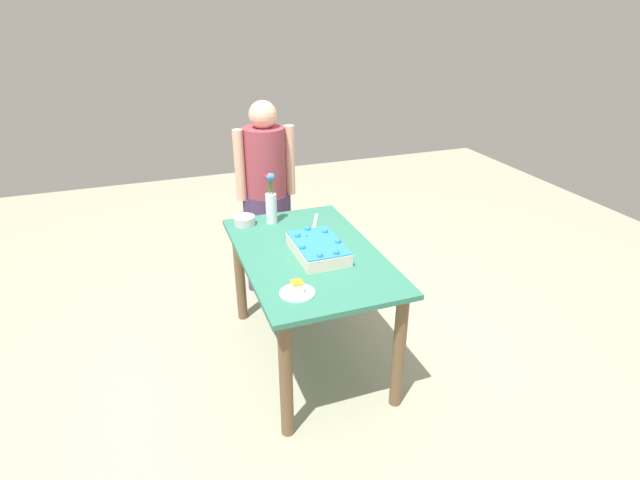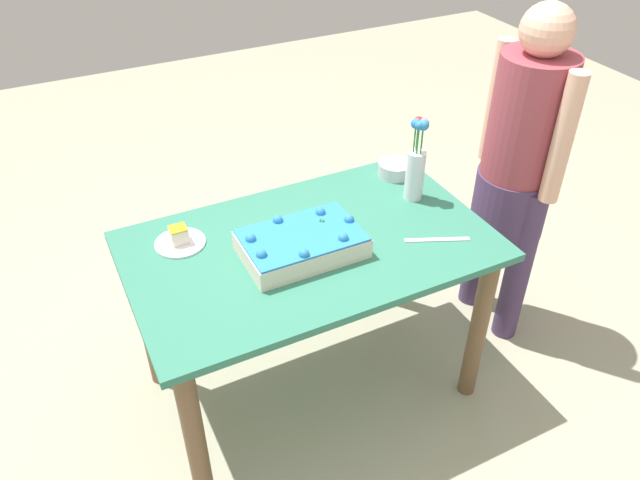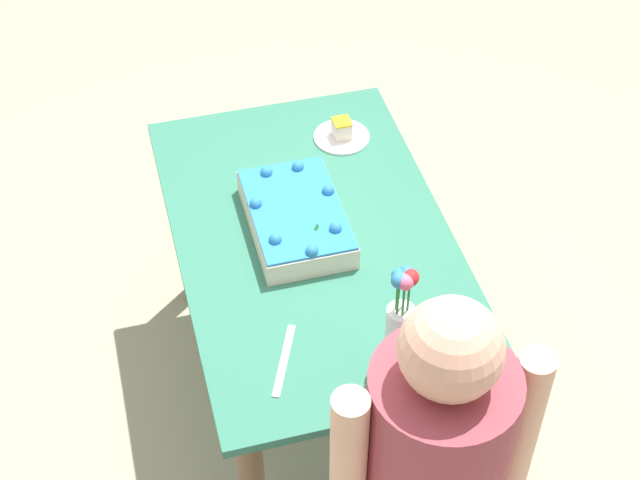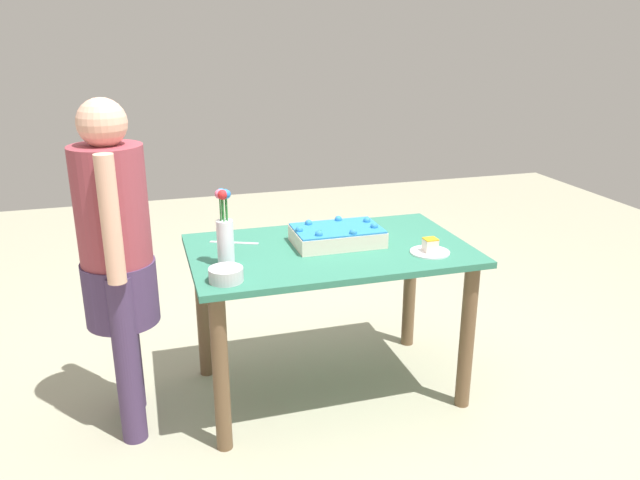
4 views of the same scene
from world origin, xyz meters
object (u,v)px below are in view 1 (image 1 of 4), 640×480
object	(u,v)px
sheet_cake	(318,248)
person_standing	(266,187)
serving_plate_with_slice	(297,290)
fruit_bowl	(244,220)
flower_vase	(271,201)
cake_knife	(315,221)

from	to	relation	value
sheet_cake	person_standing	xyz separation A→B (m)	(1.01, 0.05, 0.05)
sheet_cake	serving_plate_with_slice	bearing A→B (deg)	146.51
fruit_bowl	person_standing	xyz separation A→B (m)	(0.43, -0.26, 0.06)
flower_vase	person_standing	world-z (taller)	person_standing
flower_vase	person_standing	xyz separation A→B (m)	(0.45, -0.08, -0.06)
fruit_bowl	cake_knife	bearing A→B (deg)	-103.00
serving_plate_with_slice	person_standing	distance (m)	1.39
serving_plate_with_slice	person_standing	size ratio (longest dim) A/B	0.12
flower_vase	fruit_bowl	bearing A→B (deg)	81.15
person_standing	cake_knife	bearing A→B (deg)	20.74
serving_plate_with_slice	fruit_bowl	xyz separation A→B (m)	(0.95, 0.07, 0.01)
sheet_cake	person_standing	world-z (taller)	person_standing
serving_plate_with_slice	fruit_bowl	world-z (taller)	serving_plate_with_slice
sheet_cake	person_standing	bearing A→B (deg)	2.91
sheet_cake	serving_plate_with_slice	xyz separation A→B (m)	(-0.37, 0.24, -0.02)
sheet_cake	person_standing	size ratio (longest dim) A/B	0.28
serving_plate_with_slice	cake_knife	xyz separation A→B (m)	(0.84, -0.40, -0.02)
person_standing	flower_vase	bearing A→B (deg)	-10.15
sheet_cake	cake_knife	distance (m)	0.50
cake_knife	serving_plate_with_slice	bearing A→B (deg)	-1.34
flower_vase	cake_knife	bearing A→B (deg)	-105.59
sheet_cake	cake_knife	size ratio (longest dim) A/B	1.76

